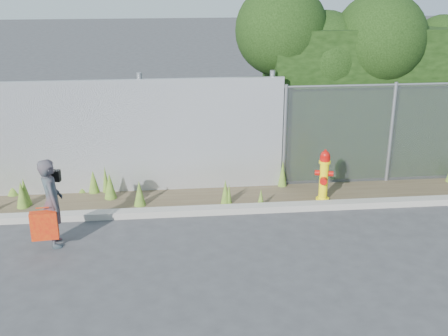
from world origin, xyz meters
name	(u,v)px	position (x,y,z in m)	size (l,w,h in m)	color
ground	(254,262)	(0.00, 0.00, 0.00)	(80.00, 80.00, 0.00)	#37373A
curb	(238,209)	(0.00, 1.80, 0.06)	(16.00, 0.22, 0.12)	gray
weed_strip	(175,193)	(-1.12, 2.44, 0.15)	(16.00, 1.32, 0.54)	#453827
corrugated_fence	(59,139)	(-3.25, 3.01, 1.10)	(8.50, 0.21, 2.30)	#BABCC2
chainlink_fence	(442,131)	(4.25, 3.00, 1.03)	(6.50, 0.07, 2.05)	gray
hedge	(415,73)	(4.00, 3.99, 2.02)	(8.01, 2.15, 3.87)	black
fire_hydrant	(324,176)	(1.64, 2.15, 0.49)	(0.34, 0.30, 1.01)	yellow
woman	(52,203)	(-3.03, 0.90, 0.71)	(0.52, 0.34, 1.43)	#0E565C
red_tote_bag	(44,225)	(-3.14, 0.70, 0.42)	(0.40, 0.15, 0.53)	red
black_shoulder_bag	(52,176)	(-3.03, 1.14, 1.07)	(0.24, 0.10, 0.18)	black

